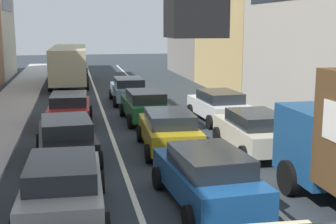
% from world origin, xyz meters
% --- Properties ---
extents(sidewalk_left, '(2.60, 64.00, 0.14)m').
position_xyz_m(sidewalk_left, '(-6.70, 20.00, 0.07)').
color(sidewalk_left, '#B6B6B6').
rests_on(sidewalk_left, ground).
extents(lane_stripe_left, '(0.16, 60.00, 0.01)m').
position_xyz_m(lane_stripe_left, '(-1.70, 20.00, 0.01)').
color(lane_stripe_left, silver).
rests_on(lane_stripe_left, ground).
extents(lane_stripe_right, '(0.16, 60.00, 0.01)m').
position_xyz_m(lane_stripe_right, '(1.70, 20.00, 0.01)').
color(lane_stripe_right, silver).
rests_on(lane_stripe_right, ground).
extents(building_row_right, '(7.20, 43.90, 12.77)m').
position_xyz_m(building_row_right, '(9.90, 23.13, 5.93)').
color(building_row_right, gray).
rests_on(building_row_right, ground).
extents(sedan_centre_lane_second, '(2.29, 4.41, 1.49)m').
position_xyz_m(sedan_centre_lane_second, '(0.08, 7.35, 0.80)').
color(sedan_centre_lane_second, '#194C8C').
rests_on(sedan_centre_lane_second, ground).
extents(wagon_left_lane_second, '(2.15, 4.34, 1.49)m').
position_xyz_m(wagon_left_lane_second, '(-3.51, 7.26, 0.80)').
color(wagon_left_lane_second, gray).
rests_on(wagon_left_lane_second, ground).
extents(hatchback_centre_lane_third, '(2.21, 4.37, 1.49)m').
position_xyz_m(hatchback_centre_lane_third, '(0.19, 12.77, 0.80)').
color(hatchback_centre_lane_third, '#B29319').
rests_on(hatchback_centre_lane_third, ground).
extents(sedan_left_lane_third, '(2.28, 4.40, 1.49)m').
position_xyz_m(sedan_left_lane_third, '(-3.48, 12.23, 0.80)').
color(sedan_left_lane_third, black).
rests_on(sedan_left_lane_third, ground).
extents(coupe_centre_lane_fourth, '(2.13, 4.33, 1.49)m').
position_xyz_m(coupe_centre_lane_fourth, '(0.14, 18.18, 0.80)').
color(coupe_centre_lane_fourth, '#19592D').
rests_on(coupe_centre_lane_fourth, ground).
extents(sedan_left_lane_fourth, '(2.19, 4.36, 1.49)m').
position_xyz_m(sedan_left_lane_fourth, '(-3.40, 17.99, 0.80)').
color(sedan_left_lane_fourth, '#A51E1E').
rests_on(sedan_left_lane_fourth, ground).
extents(sedan_centre_lane_fifth, '(2.06, 4.30, 1.49)m').
position_xyz_m(sedan_centre_lane_fifth, '(0.00, 23.81, 0.80)').
color(sedan_centre_lane_fifth, '#759EB7').
rests_on(sedan_centre_lane_fifth, ground).
extents(sedan_right_lane_behind_truck, '(2.07, 4.30, 1.49)m').
position_xyz_m(sedan_right_lane_behind_truck, '(3.21, 12.00, 0.80)').
color(sedan_right_lane_behind_truck, beige).
rests_on(sedan_right_lane_behind_truck, ground).
extents(wagon_right_lane_far, '(2.25, 4.39, 1.49)m').
position_xyz_m(wagon_right_lane_far, '(3.56, 17.41, 0.80)').
color(wagon_right_lane_far, silver).
rests_on(wagon_right_lane_far, ground).
extents(bus_mid_queue_primary, '(2.98, 10.55, 2.90)m').
position_xyz_m(bus_mid_queue_primary, '(-3.45, 32.84, 1.76)').
color(bus_mid_queue_primary, '#BFB793').
rests_on(bus_mid_queue_primary, ground).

